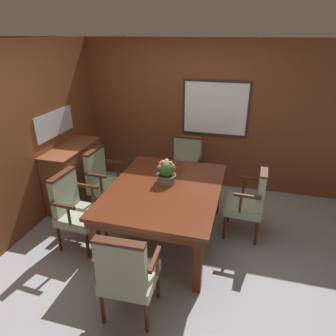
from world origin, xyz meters
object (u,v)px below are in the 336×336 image
chair_left_far (103,179)px  chair_head_near (127,273)px  chair_right_far (250,199)px  chair_left_near (74,207)px  sideboard_cabinet (75,175)px  dining_table (165,194)px  potted_plant (166,172)px  chair_head_far (186,164)px

chair_left_far → chair_head_near: size_ratio=1.00×
chair_right_far → chair_left_near: 2.25m
chair_left_near → sideboard_cabinet: chair_left_near is taller
chair_right_far → chair_left_near: same height
chair_head_near → chair_left_far: bearing=-60.2°
dining_table → chair_right_far: 1.12m
chair_left_far → potted_plant: 1.14m
chair_head_far → chair_left_near: 1.96m
chair_left_far → potted_plant: potted_plant is taller
chair_right_far → potted_plant: potted_plant is taller
chair_head_near → potted_plant: potted_plant is taller
chair_left_near → dining_table: bearing=-65.9°
chair_right_far → chair_head_near: (-1.05, -1.64, 0.00)m
chair_head_far → potted_plant: size_ratio=3.18×
chair_head_far → potted_plant: 1.16m
chair_left_near → potted_plant: 1.23m
chair_head_near → sideboard_cabinet: bearing=-50.5°
dining_table → chair_left_near: (-1.06, -0.40, -0.13)m
dining_table → chair_left_far: (-1.07, 0.42, -0.13)m
chair_head_far → sideboard_cabinet: size_ratio=0.91×
chair_left_far → sideboard_cabinet: bearing=80.6°
chair_head_far → chair_left_near: bearing=-121.1°
potted_plant → sideboard_cabinet: (-1.61, 0.40, -0.43)m
chair_right_far → sideboard_cabinet: size_ratio=0.91×
chair_left_far → chair_left_near: (0.01, -0.82, 0.00)m
dining_table → potted_plant: (-0.02, 0.14, 0.24)m
chair_left_far → chair_head_far: 1.35m
chair_right_far → potted_plant: size_ratio=3.18×
chair_head_far → potted_plant: potted_plant is taller
chair_left_far → chair_head_near: bearing=-144.8°
chair_left_near → sideboard_cabinet: (-0.57, 0.94, -0.07)m
chair_right_far → potted_plant: 1.16m
chair_left_near → potted_plant: size_ratio=3.18×
dining_table → chair_head_near: chair_head_near is taller
chair_right_far → potted_plant: (-1.07, -0.23, 0.37)m
chair_left_far → chair_head_near: same height
dining_table → sideboard_cabinet: (-1.63, 0.54, -0.20)m
chair_head_near → chair_right_far: bearing=-125.1°
potted_plant → chair_right_far: bearing=12.1°
chair_head_far → potted_plant: bearing=-89.5°
chair_head_near → chair_head_far: bearing=-92.5°
dining_table → sideboard_cabinet: size_ratio=1.64×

